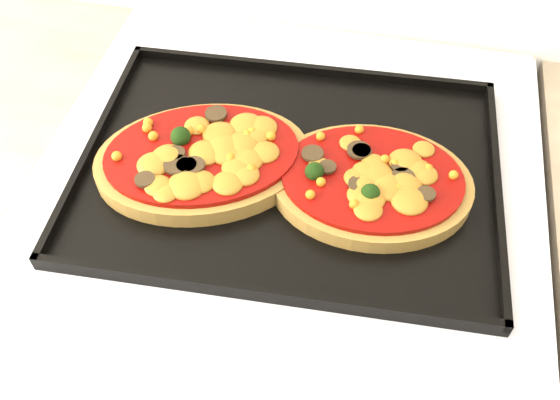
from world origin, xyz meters
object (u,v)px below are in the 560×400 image
(stove, at_px, (283,351))
(pizza_right, at_px, (372,181))
(baking_tray, at_px, (289,166))
(pizza_left, at_px, (202,157))

(stove, distance_m, pizza_right, 0.49)
(baking_tray, distance_m, pizza_left, 0.10)
(baking_tray, xyz_separation_m, pizza_left, (-0.10, -0.02, 0.02))
(stove, bearing_deg, baking_tray, 62.18)
(pizza_left, bearing_deg, pizza_right, 1.91)
(stove, xyz_separation_m, pizza_left, (-0.09, -0.01, 0.48))
(stove, height_order, pizza_right, pizza_right)
(pizza_left, distance_m, pizza_right, 0.19)
(baking_tray, height_order, pizza_right, pizza_right)
(baking_tray, height_order, pizza_left, pizza_left)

